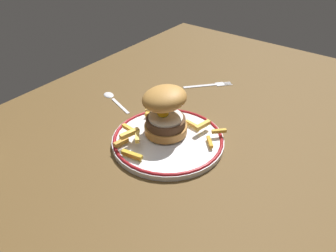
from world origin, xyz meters
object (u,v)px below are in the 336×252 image
Objects in this scene: fork at (209,85)px; spoon at (111,96)px; dinner_plate at (168,140)px; burger at (164,109)px.

fork is 28.55cm from spoon.
burger is (1.73, 2.38, 6.27)cm from dinner_plate.
spoon is (-22.24, 17.91, 0.18)cm from fork.
dinner_plate reaches higher than spoon.
burger is at bearing -103.16° from spoon.
dinner_plate is 1.83× the size of burger.
spoon is at bearing 141.16° from fork.
burger is 1.05× the size of spoon.
dinner_plate is 1.92× the size of spoon.
fork is (27.49, 4.56, -6.93)cm from burger.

